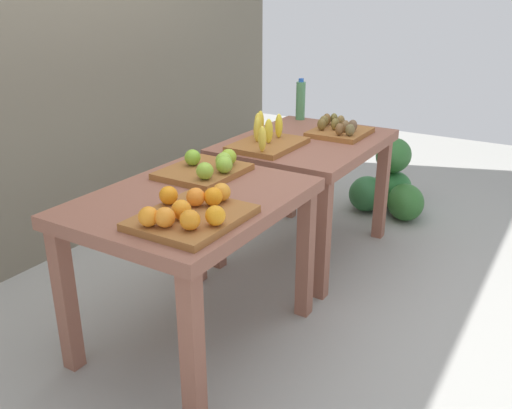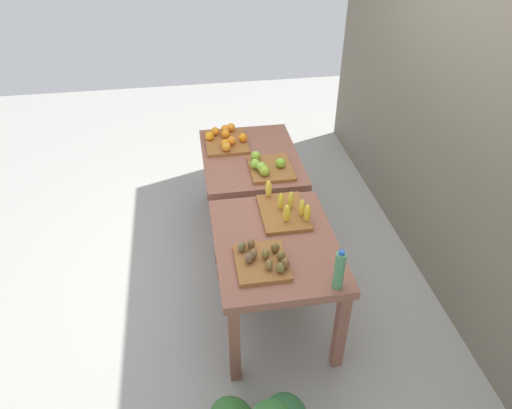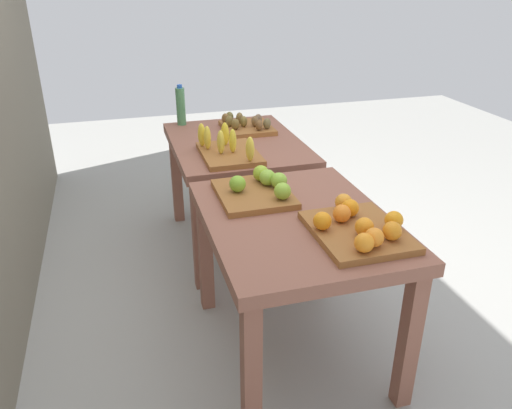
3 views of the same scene
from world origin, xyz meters
name	(u,v)px [view 2 (image 2 of 3)]	position (x,y,z in m)	size (l,w,h in m)	color
ground_plane	(261,265)	(0.00, 0.00, 0.00)	(8.00, 8.00, 0.00)	#979690
back_wall	(455,85)	(0.00, 1.35, 1.50)	(4.40, 0.12, 3.00)	#6F6756
display_table_left	(251,166)	(-0.56, 0.00, 0.63)	(1.04, 0.80, 0.74)	brown
display_table_right	(275,253)	(0.56, 0.00, 0.63)	(1.04, 0.80, 0.74)	brown
orange_bin	(226,140)	(-0.79, -0.18, 0.78)	(0.45, 0.37, 0.11)	#975D2C
apple_bin	(268,167)	(-0.30, 0.10, 0.77)	(0.40, 0.34, 0.11)	#975D2C
banana_crate	(285,210)	(0.29, 0.12, 0.78)	(0.44, 0.33, 0.17)	#975D2C
kiwi_bin	(263,260)	(0.76, -0.12, 0.77)	(0.36, 0.33, 0.10)	#975D2C
water_bottle	(339,270)	(1.01, 0.28, 0.87)	(0.06, 0.06, 0.28)	#4C8C59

